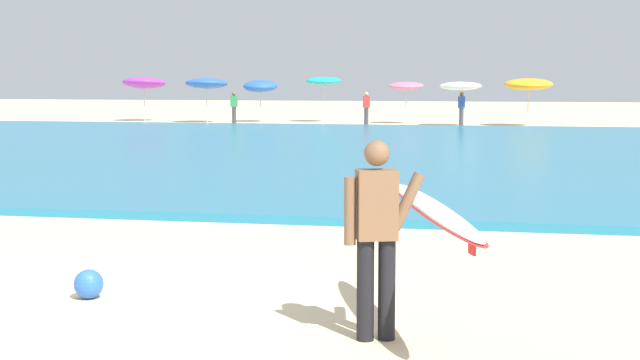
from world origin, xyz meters
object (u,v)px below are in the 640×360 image
at_px(beach_umbrella_4, 406,86).
at_px(beach_umbrella_5, 461,86).
at_px(beachgoer_near_row_mid, 234,107).
at_px(beach_umbrella_3, 324,81).
at_px(beachgoer_near_row_right, 366,108).
at_px(beach_umbrella_0, 144,83).
at_px(beach_umbrella_1, 207,83).
at_px(beach_ball, 89,284).
at_px(beach_umbrella_6, 529,84).
at_px(beach_umbrella_2, 261,86).
at_px(surfer_with_board, 405,221).
at_px(beachgoer_near_row_left, 461,108).

xyz_separation_m(beach_umbrella_4, beach_umbrella_5, (2.72, -1.65, 0.01)).
relative_size(beach_umbrella_4, beachgoer_near_row_mid, 1.32).
height_order(beach_umbrella_3, beachgoer_near_row_mid, beach_umbrella_3).
bearing_deg(beach_umbrella_4, beachgoer_near_row_mid, -165.67).
distance_m(beach_umbrella_3, beachgoer_near_row_right, 3.98).
bearing_deg(beach_umbrella_4, beach_umbrella_3, 170.25).
bearing_deg(beach_umbrella_5, beach_umbrella_0, 174.52).
xyz_separation_m(beach_umbrella_1, beach_umbrella_5, (12.56, -0.71, -0.10)).
xyz_separation_m(beach_umbrella_1, beach_umbrella_3, (5.60, 1.67, 0.13)).
bearing_deg(beach_ball, beach_umbrella_1, 106.50).
bearing_deg(beachgoer_near_row_right, beach_umbrella_6, 6.38).
bearing_deg(beachgoer_near_row_right, beach_umbrella_2, 159.03).
bearing_deg(beach_umbrella_3, beach_umbrella_6, -10.79).
relative_size(surfer_with_board, beach_umbrella_2, 1.29).
relative_size(beach_umbrella_1, beach_ball, 7.45).
height_order(beach_umbrella_1, beach_umbrella_4, beach_umbrella_1).
bearing_deg(beach_umbrella_3, beach_umbrella_0, -174.93).
xyz_separation_m(beach_umbrella_0, beachgoer_near_row_left, (16.26, -1.58, -1.13)).
distance_m(surfer_with_board, beach_umbrella_2, 39.57).
relative_size(beach_umbrella_4, beach_umbrella_5, 1.01).
relative_size(beach_umbrella_6, beach_ball, 7.43).
bearing_deg(beach_umbrella_3, beach_umbrella_5, -18.84).
bearing_deg(beach_umbrella_1, beach_umbrella_5, -3.22).
height_order(beach_umbrella_1, beachgoer_near_row_mid, beach_umbrella_1).
bearing_deg(beach_umbrella_3, beachgoer_near_row_left, -18.89).
bearing_deg(beachgoer_near_row_right, beach_umbrella_4, 50.80).
height_order(surfer_with_board, beach_umbrella_3, beach_umbrella_3).
distance_m(surfer_with_board, beach_umbrella_3, 39.31).
bearing_deg(beach_umbrella_5, beach_ball, -93.14).
bearing_deg(beach_umbrella_0, beach_umbrella_3, 5.07).
bearing_deg(beach_umbrella_5, beach_umbrella_3, 161.16).
relative_size(beach_umbrella_1, beach_umbrella_5, 1.10).
relative_size(beach_umbrella_0, beachgoer_near_row_left, 1.49).
bearing_deg(beach_umbrella_0, beachgoer_near_row_mid, -20.14).
bearing_deg(beach_ball, beach_umbrella_3, 97.63).
bearing_deg(beach_umbrella_6, beach_umbrella_3, 169.21).
bearing_deg(beach_ball, surfer_with_board, -14.00).
bearing_deg(beach_umbrella_3, beachgoer_near_row_mid, -144.01).
xyz_separation_m(surfer_with_board, beachgoer_near_row_left, (-1.35, 36.00, -0.19)).
xyz_separation_m(beach_umbrella_3, beachgoer_near_row_right, (2.60, -2.74, -1.24)).
height_order(beach_umbrella_3, beach_umbrella_5, beach_umbrella_3).
distance_m(beach_umbrella_2, beachgoer_near_row_right, 6.21).
bearing_deg(surfer_with_board, beachgoer_near_row_left, 92.15).
distance_m(beach_umbrella_6, beach_ball, 36.05).
distance_m(beach_umbrella_3, beach_umbrella_5, 7.36).
bearing_deg(beach_umbrella_0, beach_umbrella_5, -5.48).
xyz_separation_m(beach_umbrella_0, beachgoer_near_row_mid, (5.39, -1.98, -1.13)).
height_order(beach_umbrella_3, beach_umbrella_4, beach_umbrella_3).
relative_size(beach_umbrella_2, beach_umbrella_3, 0.93).
height_order(beachgoer_near_row_mid, beachgoer_near_row_right, same).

